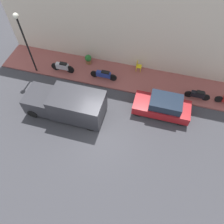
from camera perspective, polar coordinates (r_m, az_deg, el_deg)
ground_plane at (r=14.54m, az=-3.18°, el=-5.13°), size 60.00×60.00×0.00m
sidewalk at (r=17.55m, az=1.84°, el=9.38°), size 2.81×19.16×0.11m
building_facade at (r=16.27m, az=3.68°, el=22.98°), size 0.30×19.16×7.99m
parked_car at (r=15.24m, az=13.10°, el=1.52°), size 1.68×3.84×1.41m
delivery_van at (r=14.85m, az=-11.87°, el=2.09°), size 2.07×5.34×1.96m
scooter_silver at (r=17.95m, az=-12.81°, el=11.47°), size 0.30×1.90×0.88m
motorcycle_black at (r=16.82m, az=21.49°, el=4.23°), size 0.30×1.78×0.75m
motorcycle_blue at (r=16.98m, az=-2.19°, el=9.74°), size 0.30×2.10×0.78m
streetlamp at (r=16.90m, az=-22.25°, el=18.24°), size 0.37×0.37×4.89m
potted_plant at (r=18.36m, az=-6.21°, el=13.56°), size 0.54×0.54×0.80m
cafe_chair at (r=17.70m, az=6.84°, el=11.96°), size 0.40×0.40×0.89m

